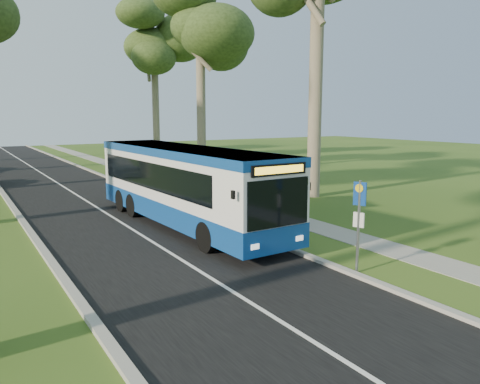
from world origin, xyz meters
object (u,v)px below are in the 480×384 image
(bus, at_px, (185,186))
(bus_shelter, at_px, (265,175))
(litter_bin, at_px, (234,201))
(bus_stop_sign, at_px, (359,216))

(bus, relative_size, bus_shelter, 3.48)
(bus_shelter, distance_m, litter_bin, 2.32)
(bus_stop_sign, relative_size, litter_bin, 2.51)
(litter_bin, bearing_deg, bus, -156.68)
(bus_stop_sign, distance_m, litter_bin, 9.23)
(bus_stop_sign, xyz_separation_m, bus_shelter, (1.79, 7.23, 0.23))
(bus_stop_sign, relative_size, bus_shelter, 0.76)
(bus_stop_sign, height_order, bus_shelter, bus_shelter)
(bus, xyz_separation_m, bus_shelter, (3.54, -0.50, 0.23))
(bus_shelter, height_order, litter_bin, bus_shelter)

